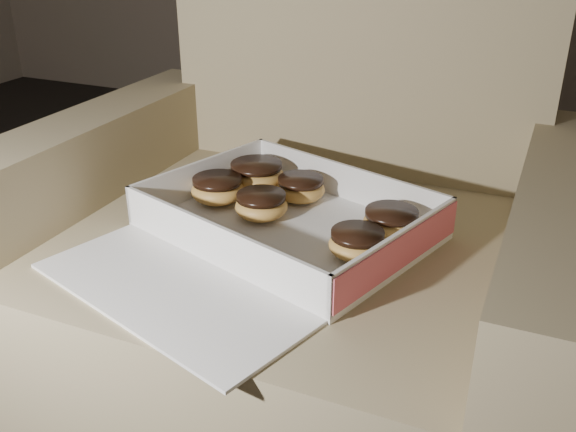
{
  "coord_description": "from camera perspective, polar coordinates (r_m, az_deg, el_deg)",
  "views": [
    {
      "loc": [
        0.83,
        -0.48,
        0.87
      ],
      "look_at": [
        0.48,
        0.34,
        0.44
      ],
      "focal_mm": 40.0,
      "sensor_mm": 36.0,
      "label": 1
    }
  ],
  "objects": [
    {
      "name": "bakery_box",
      "position": [
        0.97,
        -1.55,
        -1.65
      ],
      "size": [
        0.53,
        0.58,
        0.07
      ],
      "rotation": [
        0.0,
        0.0,
        -0.32
      ],
      "color": "white",
      "rests_on": "armchair"
    },
    {
      "name": "donut_b",
      "position": [
        0.98,
        9.14,
        -0.54
      ],
      "size": [
        0.09,
        0.09,
        0.04
      ],
      "color": "gold",
      "rests_on": "bakery_box"
    },
    {
      "name": "donut_f",
      "position": [
        0.91,
        6.17,
        -2.4
      ],
      "size": [
        0.08,
        0.08,
        0.04
      ],
      "color": "gold",
      "rests_on": "bakery_box"
    },
    {
      "name": "crumb_a",
      "position": [
        0.88,
        -1.32,
        -5.0
      ],
      "size": [
        0.01,
        0.01,
        0.0
      ],
      "primitive_type": "ellipsoid",
      "color": "black",
      "rests_on": "bakery_box"
    },
    {
      "name": "donut_d",
      "position": [
        1.13,
        -2.82,
        3.68
      ],
      "size": [
        0.1,
        0.1,
        0.05
      ],
      "color": "gold",
      "rests_on": "bakery_box"
    },
    {
      "name": "crumb_b",
      "position": [
        0.9,
        -0.23,
        -3.96
      ],
      "size": [
        0.01,
        0.01,
        0.0
      ],
      "primitive_type": "ellipsoid",
      "color": "black",
      "rests_on": "bakery_box"
    },
    {
      "name": "donut_c",
      "position": [
        1.08,
        -6.28,
        2.41
      ],
      "size": [
        0.09,
        0.09,
        0.04
      ],
      "color": "gold",
      "rests_on": "bakery_box"
    },
    {
      "name": "donut_a",
      "position": [
        1.02,
        -2.39,
        0.99
      ],
      "size": [
        0.08,
        0.08,
        0.04
      ],
      "color": "gold",
      "rests_on": "bakery_box"
    },
    {
      "name": "donut_e",
      "position": [
        1.08,
        1.13,
        2.49
      ],
      "size": [
        0.08,
        0.08,
        0.04
      ],
      "color": "gold",
      "rests_on": "bakery_box"
    },
    {
      "name": "crumb_c",
      "position": [
        0.89,
        -0.92,
        -4.46
      ],
      "size": [
        0.01,
        0.01,
        0.0
      ],
      "primitive_type": "ellipsoid",
      "color": "black",
      "rests_on": "bakery_box"
    },
    {
      "name": "armchair",
      "position": [
        1.12,
        1.38,
        -5.58
      ],
      "size": [
        0.88,
        0.75,
        0.92
      ],
      "color": "tan",
      "rests_on": "floor"
    }
  ]
}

